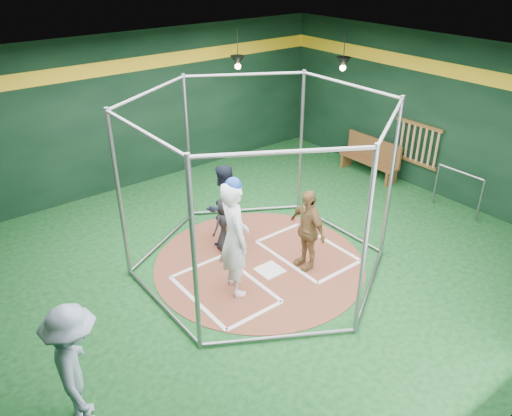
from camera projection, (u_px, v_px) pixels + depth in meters
room_shell at (259, 175)px, 8.24m from camera, size 10.10×9.10×3.53m
clay_disc at (259, 263)px, 9.06m from camera, size 3.80×3.80×0.01m
home_plate at (270, 270)px, 8.84m from camera, size 0.43×0.43×0.01m
batter_box_left at (224, 289)px, 8.36m from camera, size 1.17×1.77×0.01m
batter_box_right at (307, 251)px, 9.39m from camera, size 1.17×1.77×0.01m
batting_cage at (260, 189)px, 8.35m from camera, size 4.05×4.67×3.00m
bat_rack at (416, 143)px, 11.52m from camera, size 0.07×1.25×0.98m
pendant_lamp_near at (238, 61)px, 11.47m from camera, size 0.34×0.34×0.90m
pendant_lamp_far at (343, 62)px, 11.33m from camera, size 0.34×0.34×0.90m
batter_figure at (234, 237)px, 7.90m from camera, size 0.67×0.83×2.05m
visitor_leopard at (307, 229)px, 8.64m from camera, size 0.43×0.90×1.50m
catcher_figure at (226, 225)px, 9.22m from camera, size 0.54×0.58×1.05m
umpire at (223, 205)px, 9.31m from camera, size 0.87×0.73×1.60m
bystander_blue at (76, 367)px, 5.74m from camera, size 0.90×1.21×1.68m
dugout_bench at (371, 156)px, 12.32m from camera, size 0.38×1.62×0.95m
steel_railing at (459, 185)px, 10.51m from camera, size 0.05×1.10×0.95m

